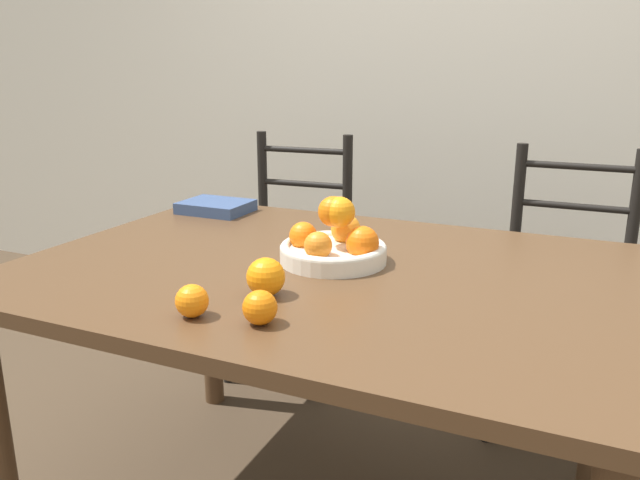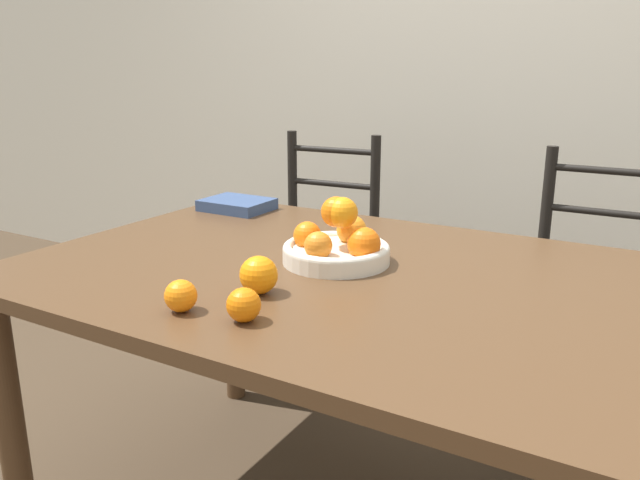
{
  "view_description": "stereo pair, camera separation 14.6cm",
  "coord_description": "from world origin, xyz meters",
  "px_view_note": "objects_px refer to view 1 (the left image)",
  "views": [
    {
      "loc": [
        0.59,
        -1.33,
        1.23
      ],
      "look_at": [
        0.01,
        -0.04,
        0.84
      ],
      "focal_mm": 35.0,
      "sensor_mm": 36.0,
      "label": 1
    },
    {
      "loc": [
        0.72,
        -1.26,
        1.23
      ],
      "look_at": [
        0.01,
        -0.04,
        0.84
      ],
      "focal_mm": 35.0,
      "sensor_mm": 36.0,
      "label": 2
    }
  ],
  "objects_px": {
    "fruit_bowl": "(334,243)",
    "book_stack": "(216,207)",
    "orange_loose_1": "(266,277)",
    "chair_left": "(291,259)",
    "orange_loose_2": "(192,301)",
    "orange_loose_0": "(260,307)",
    "chair_right": "(563,296)"
  },
  "relations": [
    {
      "from": "fruit_bowl",
      "to": "book_stack",
      "type": "relative_size",
      "value": 1.21
    },
    {
      "from": "orange_loose_1",
      "to": "chair_left",
      "type": "xyz_separation_m",
      "value": [
        -0.48,
        1.07,
        -0.33
      ]
    },
    {
      "from": "chair_left",
      "to": "book_stack",
      "type": "xyz_separation_m",
      "value": [
        -0.05,
        -0.45,
        0.3
      ]
    },
    {
      "from": "orange_loose_2",
      "to": "book_stack",
      "type": "height_order",
      "value": "orange_loose_2"
    },
    {
      "from": "orange_loose_0",
      "to": "orange_loose_1",
      "type": "distance_m",
      "value": 0.15
    },
    {
      "from": "orange_loose_1",
      "to": "orange_loose_2",
      "type": "distance_m",
      "value": 0.18
    },
    {
      "from": "orange_loose_2",
      "to": "orange_loose_0",
      "type": "bearing_deg",
      "value": 9.19
    },
    {
      "from": "fruit_bowl",
      "to": "chair_left",
      "type": "xyz_separation_m",
      "value": [
        -0.52,
        0.79,
        -0.33
      ]
    },
    {
      "from": "orange_loose_1",
      "to": "chair_right",
      "type": "bearing_deg",
      "value": 62.5
    },
    {
      "from": "orange_loose_1",
      "to": "chair_right",
      "type": "height_order",
      "value": "chair_right"
    },
    {
      "from": "orange_loose_2",
      "to": "book_stack",
      "type": "relative_size",
      "value": 0.3
    },
    {
      "from": "fruit_bowl",
      "to": "orange_loose_1",
      "type": "relative_size",
      "value": 3.21
    },
    {
      "from": "orange_loose_1",
      "to": "book_stack",
      "type": "xyz_separation_m",
      "value": [
        -0.54,
        0.62,
        -0.02
      ]
    },
    {
      "from": "fruit_bowl",
      "to": "orange_loose_0",
      "type": "distance_m",
      "value": 0.42
    },
    {
      "from": "orange_loose_0",
      "to": "chair_right",
      "type": "xyz_separation_m",
      "value": [
        0.49,
        1.21,
        -0.32
      ]
    },
    {
      "from": "orange_loose_1",
      "to": "chair_right",
      "type": "relative_size",
      "value": 0.09
    },
    {
      "from": "fruit_bowl",
      "to": "chair_right",
      "type": "relative_size",
      "value": 0.27
    },
    {
      "from": "fruit_bowl",
      "to": "orange_loose_2",
      "type": "relative_size",
      "value": 4.06
    },
    {
      "from": "orange_loose_1",
      "to": "chair_left",
      "type": "distance_m",
      "value": 1.22
    },
    {
      "from": "orange_loose_0",
      "to": "fruit_bowl",
      "type": "bearing_deg",
      "value": 93.28
    },
    {
      "from": "orange_loose_2",
      "to": "chair_left",
      "type": "height_order",
      "value": "chair_left"
    },
    {
      "from": "orange_loose_2",
      "to": "chair_right",
      "type": "bearing_deg",
      "value": 62.87
    },
    {
      "from": "orange_loose_1",
      "to": "orange_loose_0",
      "type": "bearing_deg",
      "value": -65.17
    },
    {
      "from": "chair_left",
      "to": "orange_loose_0",
      "type": "bearing_deg",
      "value": -68.97
    },
    {
      "from": "book_stack",
      "to": "chair_right",
      "type": "bearing_deg",
      "value": 22.2
    },
    {
      "from": "orange_loose_0",
      "to": "chair_right",
      "type": "distance_m",
      "value": 1.34
    },
    {
      "from": "orange_loose_0",
      "to": "orange_loose_2",
      "type": "xyz_separation_m",
      "value": [
        -0.14,
        -0.02,
        -0.0
      ]
    },
    {
      "from": "chair_right",
      "to": "book_stack",
      "type": "bearing_deg",
      "value": -158.06
    },
    {
      "from": "fruit_bowl",
      "to": "book_stack",
      "type": "bearing_deg",
      "value": 149.1
    },
    {
      "from": "chair_right",
      "to": "fruit_bowl",
      "type": "bearing_deg",
      "value": -123.34
    },
    {
      "from": "chair_left",
      "to": "chair_right",
      "type": "bearing_deg",
      "value": -3.35
    },
    {
      "from": "orange_loose_0",
      "to": "orange_loose_2",
      "type": "bearing_deg",
      "value": -170.81
    }
  ]
}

